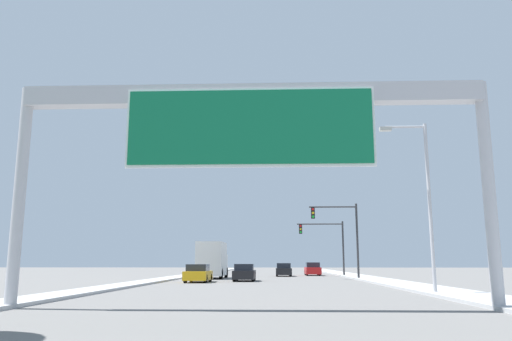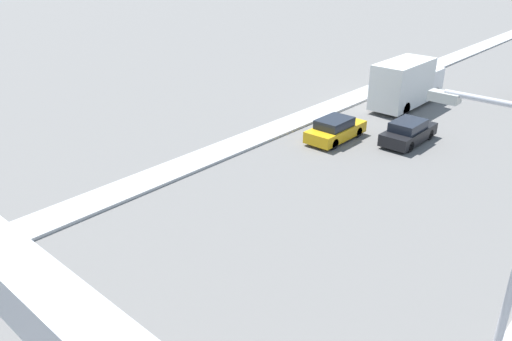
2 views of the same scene
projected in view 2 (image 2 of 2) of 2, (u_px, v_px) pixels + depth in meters
The scene contains 5 objects.
median_strip_left at pixel (419, 72), 45.77m from camera, with size 2.00×120.00×0.15m.
car_near_center at pixel (335, 130), 30.23m from camera, with size 1.78×4.25×1.40m.
car_near_left at pixel (408, 132), 29.83m from camera, with size 1.74×4.25×1.41m.
truck_box_primary at pixel (407, 83), 35.86m from camera, with size 2.39×7.32×3.43m.
street_lamp_right at pixel (501, 268), 10.22m from camera, with size 2.40×0.28×8.57m.
Camera 2 is at (10.21, 16.31, 11.17)m, focal length 35.00 mm.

